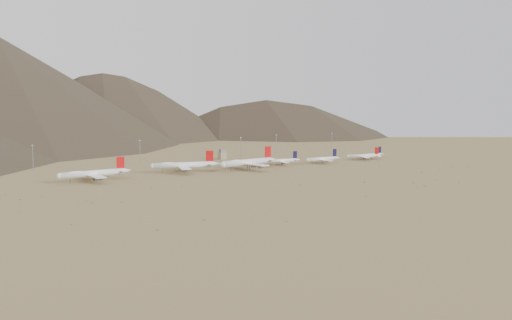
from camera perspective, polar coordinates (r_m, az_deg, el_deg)
ground at (r=475.12m, az=0.08°, el=-1.42°), size 3000.00×3000.00×0.00m
mountain_ridge at (r=1321.67m, az=-22.24°, el=9.57°), size 4400.00×1000.00×300.00m
widebody_west at (r=441.79m, az=-18.13°, el=-1.46°), size 64.12×49.35×19.04m
widebody_centre at (r=479.95m, az=-8.30°, el=-0.58°), size 65.85×52.07×20.05m
widebody_east at (r=494.60m, az=-0.96°, el=-0.25°), size 72.50×56.44×21.64m
narrowbody_a at (r=533.67m, az=3.01°, el=-0.08°), size 43.24×31.53×14.36m
narrowbody_b at (r=552.29m, az=7.65°, el=0.12°), size 46.42×33.29×15.31m
narrowbody_c at (r=595.33m, az=12.25°, el=0.45°), size 42.03×31.51×14.60m
narrowbody_d at (r=612.78m, az=13.02°, el=0.57°), size 41.57×29.66×13.71m
control_tower at (r=591.86m, az=-3.89°, el=0.61°), size 8.00×8.00×12.00m
mast_far_west at (r=526.08m, az=-24.15°, el=0.33°), size 2.00×0.60×25.70m
mast_west at (r=560.88m, az=-13.12°, el=1.05°), size 2.00×0.60×25.70m
mast_centre at (r=598.28m, az=-1.77°, el=1.53°), size 2.00×0.60×25.70m
mast_east at (r=648.64m, az=2.32°, el=1.90°), size 2.00×0.60×25.70m
mast_far_east at (r=696.28m, az=8.65°, el=2.13°), size 2.00×0.60×25.70m
desert_scrub at (r=406.88m, az=8.47°, el=-2.75°), size 436.80×181.95×0.96m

